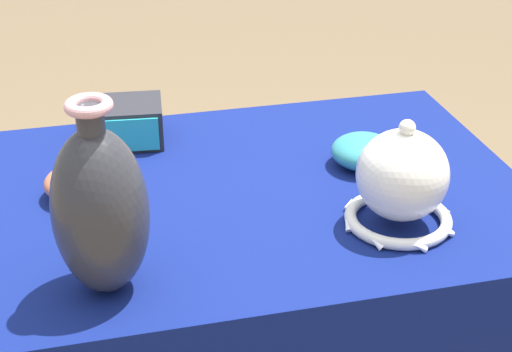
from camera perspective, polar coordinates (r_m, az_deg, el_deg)
The scene contains 6 objects.
display_table at distance 1.57m, azimuth -2.19°, elevation -4.14°, with size 1.21×0.78×0.79m.
vase_tall_bulbous at distance 1.23m, azimuth -11.26°, elevation -2.44°, with size 0.15×0.15×0.33m.
vase_dome_bell at distance 1.42m, azimuth 10.55°, elevation -0.41°, with size 0.21×0.21×0.21m.
mosaic_tile_box at distance 1.75m, azimuth -9.42°, elevation 3.86°, with size 0.17×0.15×0.09m.
bowl_shallow_terracotta at distance 1.55m, azimuth -12.89°, elevation -0.46°, with size 0.13×0.13×0.06m, color #BC6642.
bowl_shallow_teal at distance 1.64m, azimuth 7.86°, elevation 1.79°, with size 0.14×0.14×0.07m, color teal.
Camera 1 is at (-0.25, -1.32, 1.56)m, focal length 55.00 mm.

